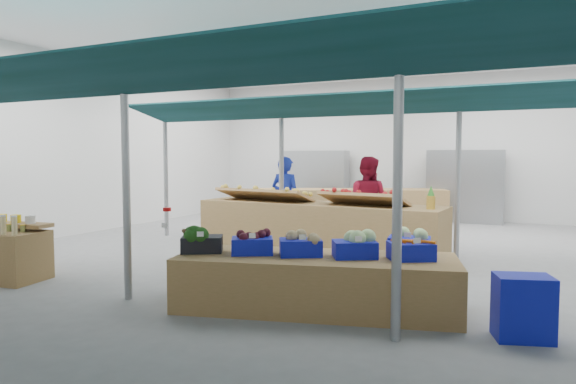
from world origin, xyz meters
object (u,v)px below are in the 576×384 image
object	(u,v)px
crate_stack	(523,308)
vendor_left	(286,200)
veg_counter	(316,283)
vendor_right	(367,203)
fruit_counter	(318,230)

from	to	relation	value
crate_stack	vendor_left	bearing A→B (deg)	138.04
veg_counter	vendor_left	bearing A→B (deg)	105.41
vendor_left	veg_counter	bearing A→B (deg)	123.61
veg_counter	crate_stack	xyz separation A→B (m)	(2.28, -0.05, 0.00)
vendor_right	veg_counter	bearing A→B (deg)	102.05
fruit_counter	vendor_left	distance (m)	1.68
veg_counter	fruit_counter	xyz separation A→B (m)	(-1.23, 3.09, 0.17)
fruit_counter	vendor_left	world-z (taller)	vendor_left
fruit_counter	crate_stack	world-z (taller)	fruit_counter
crate_stack	fruit_counter	bearing A→B (deg)	138.23
fruit_counter	vendor_left	bearing A→B (deg)	140.96
veg_counter	fruit_counter	distance (m)	3.33
fruit_counter	crate_stack	bearing A→B (deg)	-38.30
vendor_right	vendor_left	bearing A→B (deg)	3.47
crate_stack	vendor_left	world-z (taller)	vendor_left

